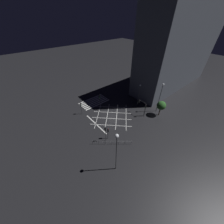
{
  "coord_description": "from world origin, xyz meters",
  "views": [
    {
      "loc": [
        17.85,
        21.16,
        23.39
      ],
      "look_at": [
        0.0,
        0.0,
        1.26
      ],
      "focal_mm": 20.0,
      "sensor_mm": 36.0,
      "label": 1
    }
  ],
  "objects_px": {
    "traffic_light_nw_main": "(145,108)",
    "street_lamp_west": "(161,92)",
    "street_tree_near": "(161,106)",
    "traffic_light_nw_cross": "(142,104)",
    "traffic_light_ne_cross": "(105,131)",
    "traffic_light_se_main": "(81,106)",
    "street_lamp_far": "(117,145)",
    "traffic_light_median_south": "(99,98)",
    "traffic_light_ne_main": "(108,132)",
    "street_lamp_east": "(139,92)"
  },
  "relations": [
    {
      "from": "traffic_light_nw_main",
      "to": "street_lamp_far",
      "type": "relative_size",
      "value": 0.42
    },
    {
      "from": "traffic_light_se_main",
      "to": "street_lamp_east",
      "type": "height_order",
      "value": "street_lamp_east"
    },
    {
      "from": "traffic_light_median_south",
      "to": "traffic_light_ne_cross",
      "type": "bearing_deg",
      "value": -30.41
    },
    {
      "from": "street_tree_near",
      "to": "traffic_light_ne_main",
      "type": "bearing_deg",
      "value": -9.38
    },
    {
      "from": "traffic_light_se_main",
      "to": "street_lamp_east",
      "type": "distance_m",
      "value": 17.41
    },
    {
      "from": "traffic_light_median_south",
      "to": "street_lamp_west",
      "type": "height_order",
      "value": "street_lamp_west"
    },
    {
      "from": "street_lamp_far",
      "to": "street_lamp_east",
      "type": "bearing_deg",
      "value": -149.84
    },
    {
      "from": "traffic_light_se_main",
      "to": "street_lamp_east",
      "type": "bearing_deg",
      "value": -26.97
    },
    {
      "from": "traffic_light_se_main",
      "to": "traffic_light_ne_main",
      "type": "height_order",
      "value": "traffic_light_se_main"
    },
    {
      "from": "street_lamp_east",
      "to": "street_lamp_far",
      "type": "distance_m",
      "value": 21.86
    },
    {
      "from": "traffic_light_median_south",
      "to": "street_lamp_west",
      "type": "distance_m",
      "value": 17.89
    },
    {
      "from": "traffic_light_ne_cross",
      "to": "street_lamp_far",
      "type": "relative_size",
      "value": 0.45
    },
    {
      "from": "traffic_light_nw_cross",
      "to": "street_tree_near",
      "type": "relative_size",
      "value": 0.95
    },
    {
      "from": "street_tree_near",
      "to": "traffic_light_nw_main",
      "type": "bearing_deg",
      "value": -31.35
    },
    {
      "from": "traffic_light_nw_cross",
      "to": "traffic_light_ne_main",
      "type": "relative_size",
      "value": 1.37
    },
    {
      "from": "traffic_light_ne_cross",
      "to": "street_lamp_west",
      "type": "height_order",
      "value": "street_lamp_west"
    },
    {
      "from": "traffic_light_nw_cross",
      "to": "street_lamp_west",
      "type": "bearing_deg",
      "value": -117.24
    },
    {
      "from": "traffic_light_ne_cross",
      "to": "traffic_light_se_main",
      "type": "xyz_separation_m",
      "value": [
        -0.78,
        -12.28,
        -0.37
      ]
    },
    {
      "from": "traffic_light_se_main",
      "to": "street_lamp_far",
      "type": "bearing_deg",
      "value": -100.4
    },
    {
      "from": "traffic_light_ne_main",
      "to": "traffic_light_nw_cross",
      "type": "bearing_deg",
      "value": 5.15
    },
    {
      "from": "traffic_light_nw_cross",
      "to": "traffic_light_nw_main",
      "type": "bearing_deg",
      "value": 169.02
    },
    {
      "from": "traffic_light_ne_cross",
      "to": "traffic_light_ne_main",
      "type": "bearing_deg",
      "value": -75.8
    },
    {
      "from": "traffic_light_se_main",
      "to": "traffic_light_nw_main",
      "type": "xyz_separation_m",
      "value": [
        -12.91,
        12.45,
        0.2
      ]
    },
    {
      "from": "traffic_light_ne_cross",
      "to": "traffic_light_se_main",
      "type": "distance_m",
      "value": 12.31
    },
    {
      "from": "street_lamp_east",
      "to": "traffic_light_nw_cross",
      "type": "bearing_deg",
      "value": 54.68
    },
    {
      "from": "traffic_light_se_main",
      "to": "traffic_light_median_south",
      "type": "bearing_deg",
      "value": 1.52
    },
    {
      "from": "street_lamp_east",
      "to": "street_lamp_far",
      "type": "bearing_deg",
      "value": 30.16
    },
    {
      "from": "traffic_light_nw_main",
      "to": "street_lamp_east",
      "type": "xyz_separation_m",
      "value": [
        -2.47,
        -4.63,
        2.18
      ]
    },
    {
      "from": "traffic_light_ne_cross",
      "to": "traffic_light_nw_cross",
      "type": "height_order",
      "value": "traffic_light_ne_cross"
    },
    {
      "from": "traffic_light_nw_main",
      "to": "street_lamp_east",
      "type": "bearing_deg",
      "value": -118.06
    },
    {
      "from": "street_lamp_far",
      "to": "street_tree_near",
      "type": "xyz_separation_m",
      "value": [
        -20.22,
        -3.95,
        -3.94
      ]
    },
    {
      "from": "street_tree_near",
      "to": "traffic_light_nw_cross",
      "type": "bearing_deg",
      "value": -47.84
    },
    {
      "from": "traffic_light_ne_cross",
      "to": "street_lamp_far",
      "type": "distance_m",
      "value": 8.13
    },
    {
      "from": "traffic_light_ne_main",
      "to": "street_lamp_west",
      "type": "height_order",
      "value": "street_lamp_west"
    },
    {
      "from": "traffic_light_ne_main",
      "to": "street_lamp_west",
      "type": "xyz_separation_m",
      "value": [
        -17.66,
        1.17,
        4.28
      ]
    },
    {
      "from": "traffic_light_median_south",
      "to": "street_lamp_east",
      "type": "height_order",
      "value": "street_lamp_east"
    },
    {
      "from": "street_lamp_east",
      "to": "street_lamp_west",
      "type": "height_order",
      "value": "street_lamp_west"
    },
    {
      "from": "traffic_light_ne_cross",
      "to": "street_lamp_far",
      "type": "xyz_separation_m",
      "value": [
        2.66,
        6.48,
        4.14
      ]
    },
    {
      "from": "traffic_light_median_south",
      "to": "street_tree_near",
      "type": "bearing_deg",
      "value": 34.39
    },
    {
      "from": "traffic_light_nw_cross",
      "to": "street_lamp_east",
      "type": "height_order",
      "value": "street_lamp_east"
    },
    {
      "from": "traffic_light_se_main",
      "to": "traffic_light_nw_main",
      "type": "relative_size",
      "value": 0.93
    },
    {
      "from": "traffic_light_ne_main",
      "to": "street_lamp_far",
      "type": "bearing_deg",
      "value": -117.95
    },
    {
      "from": "traffic_light_ne_cross",
      "to": "street_tree_near",
      "type": "relative_size",
      "value": 0.96
    },
    {
      "from": "traffic_light_median_south",
      "to": "traffic_light_ne_main",
      "type": "relative_size",
      "value": 1.22
    },
    {
      "from": "traffic_light_ne_cross",
      "to": "traffic_light_ne_main",
      "type": "relative_size",
      "value": 1.37
    },
    {
      "from": "traffic_light_nw_main",
      "to": "street_lamp_west",
      "type": "distance_m",
      "value": 6.11
    },
    {
      "from": "traffic_light_median_south",
      "to": "street_tree_near",
      "type": "relative_size",
      "value": 0.85
    },
    {
      "from": "traffic_light_se_main",
      "to": "traffic_light_median_south",
      "type": "distance_m",
      "value": 6.53
    },
    {
      "from": "traffic_light_se_main",
      "to": "traffic_light_ne_main",
      "type": "bearing_deg",
      "value": -89.45
    },
    {
      "from": "street_lamp_west",
      "to": "traffic_light_ne_cross",
      "type": "bearing_deg",
      "value": -2.89
    }
  ]
}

